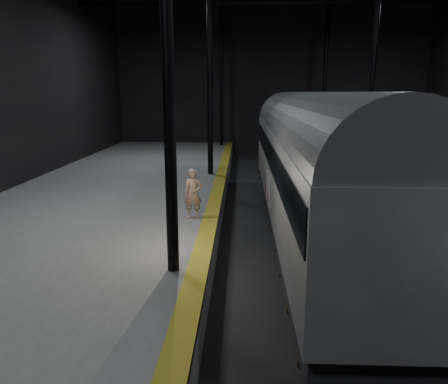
{
  "coord_description": "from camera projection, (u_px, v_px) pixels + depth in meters",
  "views": [
    {
      "loc": [
        -2.27,
        -13.27,
        4.96
      ],
      "look_at": [
        -2.79,
        -0.37,
        2.0
      ],
      "focal_mm": 35.0,
      "sensor_mm": 36.0,
      "label": 1
    }
  ],
  "objects": [
    {
      "name": "woman",
      "position": [
        193.0,
        194.0,
        13.9
      ],
      "size": [
        0.63,
        0.45,
        1.61
      ],
      "primitive_type": "imported",
      "rotation": [
        0.0,
        0.0,
        0.11
      ],
      "color": "tan",
      "rests_on": "platform_left"
    },
    {
      "name": "ground",
      "position": [
        312.0,
        251.0,
        13.94
      ],
      "size": [
        44.0,
        44.0,
        0.0
      ],
      "primitive_type": "plane",
      "color": "black",
      "rests_on": "ground"
    },
    {
      "name": "track",
      "position": [
        312.0,
        249.0,
        13.93
      ],
      "size": [
        2.4,
        43.0,
        0.24
      ],
      "color": "#3F3328",
      "rests_on": "ground"
    },
    {
      "name": "train",
      "position": [
        307.0,
        159.0,
        15.0
      ],
      "size": [
        2.73,
        18.16,
        4.85
      ],
      "color": "#989A9F",
      "rests_on": "ground"
    },
    {
      "name": "tactile_strip",
      "position": [
        210.0,
        220.0,
        13.85
      ],
      "size": [
        0.5,
        43.8,
        0.01
      ],
      "primitive_type": "cube",
      "color": "olive",
      "rests_on": "platform_left"
    },
    {
      "name": "platform_left",
      "position": [
        79.0,
        233.0,
        14.13
      ],
      "size": [
        9.0,
        43.8,
        1.0
      ],
      "primitive_type": "cube",
      "color": "#585855",
      "rests_on": "ground"
    }
  ]
}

